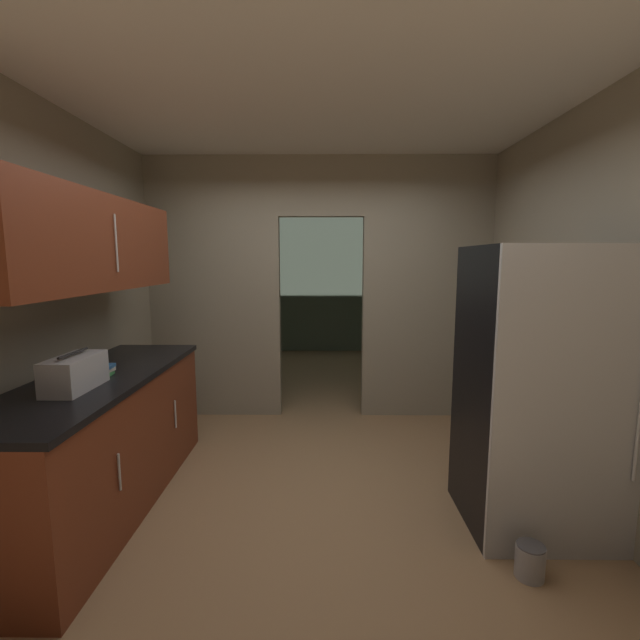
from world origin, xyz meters
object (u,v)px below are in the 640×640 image
Objects in this scene: refrigerator at (538,389)px; boombox at (74,373)px; paint_can at (530,561)px; book_stack at (103,371)px.

refrigerator is 2.82m from boombox.
paint_can is at bearing -7.90° from boombox.
book_stack is at bearing 88.78° from boombox.
refrigerator reaches higher than paint_can.
boombox is 2.26× the size of paint_can.
boombox is at bearing -177.09° from refrigerator.
boombox is (-2.81, -0.14, 0.14)m from refrigerator.
book_stack is 0.83× the size of paint_can.
book_stack is at bearing 176.66° from refrigerator.
boombox reaches higher than book_stack.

